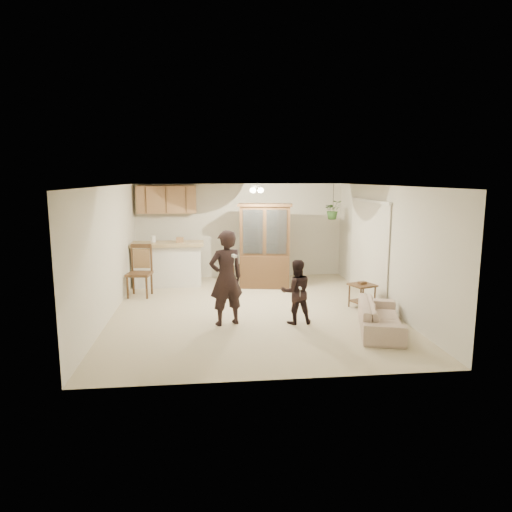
{
  "coord_description": "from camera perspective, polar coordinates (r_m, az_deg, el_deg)",
  "views": [
    {
      "loc": [
        -0.89,
        -8.89,
        2.65
      ],
      "look_at": [
        0.12,
        0.4,
        1.05
      ],
      "focal_mm": 32.0,
      "sensor_mm": 36.0,
      "label": 1
    }
  ],
  "objects": [
    {
      "name": "ceiling_fixture",
      "position": [
        10.15,
        -0.05,
        8.33
      ],
      "size": [
        0.36,
        0.36,
        0.2
      ],
      "primitive_type": null,
      "color": "beige",
      "rests_on": "ceiling"
    },
    {
      "name": "ceiling",
      "position": [
        8.93,
        -0.5,
        8.77
      ],
      "size": [
        5.5,
        6.5,
        0.02
      ],
      "primitive_type": "cube",
      "color": "white",
      "rests_on": "wall_back"
    },
    {
      "name": "chair_hutch_left",
      "position": [
        11.6,
        -1.54,
        -2.05
      ],
      "size": [
        0.62,
        0.62,
        1.0
      ],
      "rotation": [
        0.0,
        0.0,
        -0.93
      ],
      "color": "#3E2616",
      "rests_on": "floor"
    },
    {
      "name": "side_table",
      "position": [
        9.66,
        13.1,
        -4.84
      ],
      "size": [
        0.59,
        0.59,
        0.56
      ],
      "rotation": [
        0.0,
        0.0,
        0.36
      ],
      "color": "#3E2616",
      "rests_on": "floor"
    },
    {
      "name": "controller_child",
      "position": [
        8.1,
        5.55,
        -4.02
      ],
      "size": [
        0.04,
        0.1,
        0.03
      ],
      "primitive_type": "cube",
      "rotation": [
        0.0,
        0.0,
        3.2
      ],
      "color": "white",
      "rests_on": "child"
    },
    {
      "name": "bar_top",
      "position": [
        11.39,
        -10.99,
        1.49
      ],
      "size": [
        1.75,
        0.7,
        0.08
      ],
      "primitive_type": "cube",
      "color": "tan",
      "rests_on": "breakfast_bar"
    },
    {
      "name": "upper_cabinets",
      "position": [
        12.01,
        -11.11,
        6.94
      ],
      "size": [
        1.5,
        0.34,
        0.7
      ],
      "primitive_type": "cube",
      "color": "brown",
      "rests_on": "wall_back"
    },
    {
      "name": "breakfast_bar",
      "position": [
        11.48,
        -10.9,
        -1.23
      ],
      "size": [
        1.6,
        0.55,
        1.0
      ],
      "primitive_type": "cube",
      "color": "silver",
      "rests_on": "floor"
    },
    {
      "name": "chair_bar",
      "position": [
        10.64,
        -14.33,
        -3.18
      ],
      "size": [
        0.58,
        0.58,
        1.17
      ],
      "rotation": [
        0.0,
        0.0,
        -0.14
      ],
      "color": "#3E2616",
      "rests_on": "floor"
    },
    {
      "name": "plant_cord",
      "position": [
        11.74,
        9.64,
        7.29
      ],
      "size": [
        0.01,
        0.01,
        0.65
      ],
      "primitive_type": "cylinder",
      "color": "black",
      "rests_on": "ceiling"
    },
    {
      "name": "chair_hutch_right",
      "position": [
        11.82,
        2.26,
        -1.72
      ],
      "size": [
        0.49,
        0.49,
        1.08
      ],
      "rotation": [
        0.0,
        0.0,
        3.11
      ],
      "color": "#3E2616",
      "rests_on": "floor"
    },
    {
      "name": "adult",
      "position": [
        8.24,
        -3.77,
        -2.55
      ],
      "size": [
        0.76,
        0.62,
        1.8
      ],
      "primitive_type": "imported",
      "rotation": [
        0.0,
        0.0,
        3.47
      ],
      "color": "black",
      "rests_on": "floor"
    },
    {
      "name": "wall_front",
      "position": [
        5.88,
        2.68,
        -4.07
      ],
      "size": [
        5.5,
        0.02,
        2.5
      ],
      "primitive_type": "cube",
      "color": "beige",
      "rests_on": "ground"
    },
    {
      "name": "controller_adult",
      "position": [
        7.78,
        -2.72,
        -0.0
      ],
      "size": [
        0.09,
        0.16,
        0.05
      ],
      "primitive_type": "cube",
      "rotation": [
        0.0,
        0.0,
        3.47
      ],
      "color": "white",
      "rests_on": "adult"
    },
    {
      "name": "child",
      "position": [
        8.37,
        5.04,
        -3.95
      ],
      "size": [
        0.69,
        0.55,
        1.35
      ],
      "primitive_type": "imported",
      "rotation": [
        0.0,
        0.0,
        3.2
      ],
      "color": "black",
      "rests_on": "floor"
    },
    {
      "name": "sofa",
      "position": [
        8.3,
        15.33,
        -6.59
      ],
      "size": [
        1.22,
        2.0,
        0.73
      ],
      "primitive_type": "imported",
      "rotation": [
        0.0,
        0.0,
        1.29
      ],
      "color": "beige",
      "rests_on": "floor"
    },
    {
      "name": "wall_right",
      "position": [
        9.71,
        15.89,
        1.07
      ],
      "size": [
        0.02,
        6.5,
        2.5
      ],
      "primitive_type": "cube",
      "color": "beige",
      "rests_on": "ground"
    },
    {
      "name": "vertical_blinds",
      "position": [
        10.54,
        13.83,
        1.0
      ],
      "size": [
        0.06,
        2.3,
        2.1
      ],
      "primitive_type": null,
      "color": "beige",
      "rests_on": "wall_right"
    },
    {
      "name": "wall_left",
      "position": [
        9.19,
        -17.82,
        0.5
      ],
      "size": [
        0.02,
        6.5,
        2.5
      ],
      "primitive_type": "cube",
      "color": "beige",
      "rests_on": "ground"
    },
    {
      "name": "wall_back",
      "position": [
        12.25,
        -2.01,
        3.17
      ],
      "size": [
        5.5,
        0.02,
        2.5
      ],
      "primitive_type": "cube",
      "color": "beige",
      "rests_on": "ground"
    },
    {
      "name": "hanging_plant",
      "position": [
        11.76,
        9.59,
        5.7
      ],
      "size": [
        0.43,
        0.37,
        0.48
      ],
      "primitive_type": "imported",
      "color": "#2B6127",
      "rests_on": "ceiling"
    },
    {
      "name": "floor",
      "position": [
        9.32,
        -0.48,
        -6.79
      ],
      "size": [
        6.5,
        6.5,
        0.0
      ],
      "primitive_type": "plane",
      "color": "#BEB490",
      "rests_on": "ground"
    },
    {
      "name": "china_hutch",
      "position": [
        11.05,
        1.14,
        1.2
      ],
      "size": [
        1.36,
        0.72,
        2.04
      ],
      "rotation": [
        0.0,
        0.0,
        -0.18
      ],
      "color": "#3E2616",
      "rests_on": "floor"
    }
  ]
}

